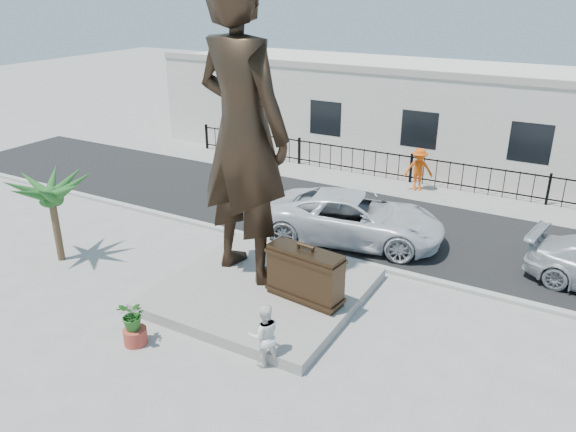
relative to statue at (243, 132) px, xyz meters
The scene contains 15 objects.
ground 5.04m from the statue, 55.74° to the right, with size 100.00×100.00×0.00m, color #9E9991.
street 7.55m from the statue, 77.00° to the left, with size 40.00×7.00×0.01m, color black.
curb 5.19m from the statue, 60.86° to the left, with size 40.00×0.25×0.12m, color #A5A399.
far_sidewalk 10.99m from the statue, 82.13° to the left, with size 40.00×2.50×0.02m, color #9E9991.
plinth 4.37m from the statue, 30.85° to the right, with size 5.20×5.20×0.30m, color gray.
fence 11.51m from the statue, 82.70° to the left, with size 22.00×0.10×1.20m, color black.
building 15.20m from the statue, 84.74° to the left, with size 28.00×7.00×4.40m, color silver.
statue is the anchor object (origin of this frame).
suitcase 4.09m from the statue, 14.98° to the right, with size 2.04×0.65×1.44m, color #342416.
tourist 5.42m from the statue, 50.99° to the right, with size 0.74×0.58×1.53m, color white.
car_white 5.63m from the statue, 68.04° to the left, with size 2.71×5.88×1.63m, color silver.
worker 10.70m from the statue, 78.83° to the left, with size 1.16×0.67×1.80m, color #E5520C.
palm_tree 7.50m from the statue, 162.73° to the right, with size 1.80×1.80×3.20m, color #1E511D, non-canonical shape.
planter 5.82m from the statue, 98.42° to the right, with size 0.56×0.56×0.40m, color #A53B2B.
shrub 5.41m from the statue, 98.42° to the right, with size 0.69×0.60×0.77m, color #26601F.
Camera 1 is at (6.80, -10.00, 8.01)m, focal length 35.00 mm.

